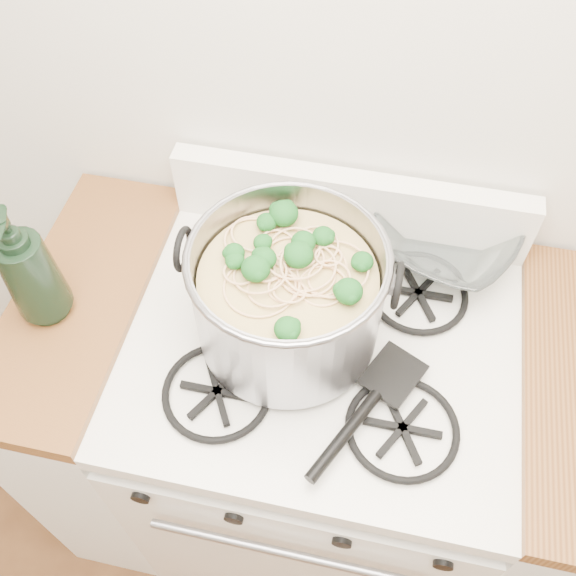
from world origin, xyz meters
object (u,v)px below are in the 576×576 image
at_px(stock_pot, 288,297).
at_px(gas_range, 314,439).
at_px(glass_bowl, 444,242).
at_px(spatula, 394,373).
at_px(bottle, 27,266).

bearing_deg(stock_pot, gas_range, -4.97).
relative_size(stock_pot, glass_bowl, 3.23).
xyz_separation_m(spatula, glass_bowl, (0.07, 0.33, 0.00)).
height_order(gas_range, stock_pot, stock_pot).
height_order(gas_range, spatula, spatula).
xyz_separation_m(gas_range, glass_bowl, (0.21, 0.28, 0.50)).
bearing_deg(bottle, glass_bowl, -1.07).
xyz_separation_m(stock_pot, bottle, (-0.47, -0.05, 0.03)).
relative_size(gas_range, spatula, 2.98).
distance_m(stock_pot, bottle, 0.48).
xyz_separation_m(gas_range, bottle, (-0.54, -0.04, 0.62)).
bearing_deg(bottle, spatula, -24.99).
bearing_deg(gas_range, stock_pot, 175.03).
relative_size(stock_pot, bottle, 1.38).
relative_size(glass_bowl, bottle, 0.43).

